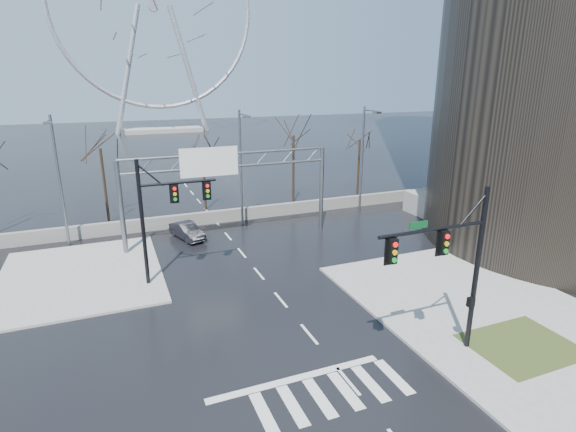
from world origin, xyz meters
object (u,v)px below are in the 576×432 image
sign_gantry (224,178)px  car (187,231)px  signal_mast_near (455,259)px  ferris_wheel (155,15)px  signal_mast_far (161,210)px

sign_gantry → car: (-2.81, 1.76, -4.53)m
signal_mast_near → car: bearing=111.8°
ferris_wheel → car: (-8.18, -78.28, -25.48)m
signal_mast_near → car: size_ratio=2.03×
sign_gantry → ferris_wheel: (5.38, 80.04, 20.95)m
signal_mast_near → car: 22.76m
signal_mast_near → sign_gantry: signal_mast_near is taller
signal_mast_far → car: signal_mast_far is taller
signal_mast_far → ferris_wheel: (10.87, 86.04, 21.30)m
signal_mast_far → sign_gantry: bearing=47.5°
signal_mast_far → sign_gantry: size_ratio=0.49×
signal_mast_near → ferris_wheel: ferris_wheel is taller
car → sign_gantry: bearing=-49.5°
signal_mast_near → sign_gantry: (-5.52, 19.00, 0.31)m
signal_mast_far → sign_gantry: 8.14m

